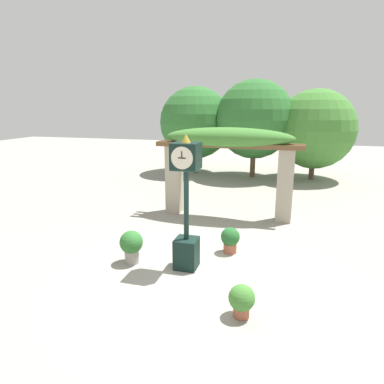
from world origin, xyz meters
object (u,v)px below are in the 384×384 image
object	(u,v)px
potted_plant_near_left	(230,239)
potted_plant_far_left	(242,300)
pedestal_clock	(186,203)
potted_plant_near_right	(131,245)

from	to	relation	value
potted_plant_near_left	potted_plant_far_left	bearing A→B (deg)	-76.18
pedestal_clock	potted_plant_near_left	bearing A→B (deg)	52.78
potted_plant_near_right	potted_plant_far_left	distance (m)	3.38
potted_plant_near_left	potted_plant_near_right	distance (m)	2.65
potted_plant_near_left	potted_plant_far_left	distance (m)	2.94
pedestal_clock	potted_plant_far_left	size ratio (longest dim) A/B	5.07
pedestal_clock	potted_plant_near_left	xyz separation A→B (m)	(0.89, 1.17, -1.26)
potted_plant_near_left	pedestal_clock	bearing A→B (deg)	-127.22
pedestal_clock	potted_plant_far_left	bearing A→B (deg)	-46.61
pedestal_clock	potted_plant_near_left	distance (m)	1.93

